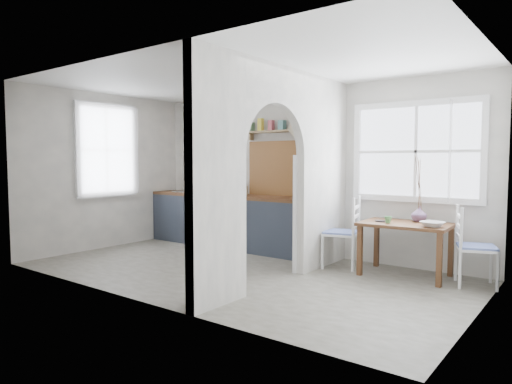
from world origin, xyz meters
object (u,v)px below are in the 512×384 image
Objects in this scene: kettle at (316,191)px; chair_left at (341,232)px; dining_table at (405,249)px; chair_right at (477,246)px; vase at (419,214)px.

chair_left is at bearing -0.38° from kettle.
chair_right is at bearing 0.01° from dining_table.
dining_table is at bearing 72.45° from chair_right.
chair_right is at bearing 16.56° from kettle.
dining_table is 1.11× the size of chair_left.
chair_left is 4.89× the size of vase.
kettle is 1.48m from vase.
dining_table is 1.53m from kettle.
vase is (1.46, 0.12, -0.24)m from kettle.
kettle is at bearing 68.77° from chair_right.
chair_right reaches higher than dining_table.
chair_left reaches higher than vase.
chair_left reaches higher than dining_table.
chair_left is at bearing 73.82° from chair_right.
vase reaches higher than dining_table.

